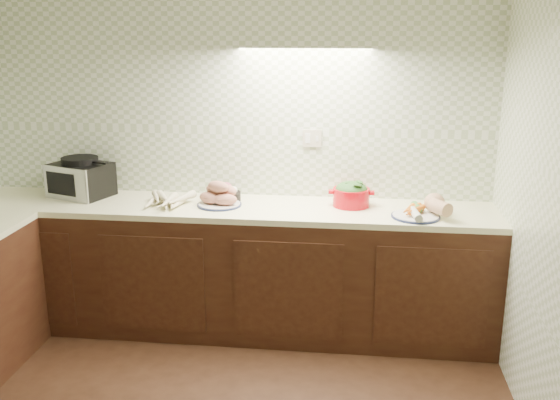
# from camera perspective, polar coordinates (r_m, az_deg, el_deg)

# --- Properties ---
(room) EXTENTS (3.60, 3.60, 2.60)m
(room) POSITION_cam_1_polar(r_m,az_deg,el_deg) (2.65, -11.76, 5.70)
(room) COLOR black
(room) RESTS_ON ground
(counter) EXTENTS (3.60, 3.60, 0.90)m
(counter) POSITION_cam_1_polar(r_m,az_deg,el_deg) (3.86, -17.32, -9.93)
(counter) COLOR black
(counter) RESTS_ON ground
(toaster_oven) EXTENTS (0.47, 0.42, 0.28)m
(toaster_oven) POSITION_cam_1_polar(r_m,az_deg,el_deg) (4.64, -17.76, 1.93)
(toaster_oven) COLOR black
(toaster_oven) RESTS_ON counter
(parsnip_pile) EXTENTS (0.41, 0.36, 0.08)m
(parsnip_pile) POSITION_cam_1_polar(r_m,az_deg,el_deg) (4.26, -10.51, -0.12)
(parsnip_pile) COLOR beige
(parsnip_pile) RESTS_ON counter
(sweet_potato_plate) EXTENTS (0.30, 0.30, 0.17)m
(sweet_potato_plate) POSITION_cam_1_polar(r_m,az_deg,el_deg) (4.22, -5.56, 0.34)
(sweet_potato_plate) COLOR #171E44
(sweet_potato_plate) RESTS_ON counter
(onion_bowl) EXTENTS (0.17, 0.17, 0.13)m
(onion_bowl) POSITION_cam_1_polar(r_m,az_deg,el_deg) (4.33, -4.75, 0.57)
(onion_bowl) COLOR black
(onion_bowl) RESTS_ON counter
(dutch_oven) EXTENTS (0.31, 0.25, 0.17)m
(dutch_oven) POSITION_cam_1_polar(r_m,az_deg,el_deg) (4.20, 6.54, 0.54)
(dutch_oven) COLOR #B80711
(dutch_oven) RESTS_ON counter
(veg_plate) EXTENTS (0.39, 0.40, 0.14)m
(veg_plate) POSITION_cam_1_polar(r_m,az_deg,el_deg) (4.08, 13.07, -0.72)
(veg_plate) COLOR #171E44
(veg_plate) RESTS_ON counter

